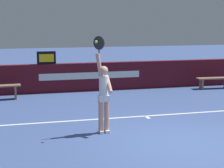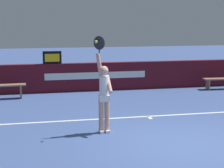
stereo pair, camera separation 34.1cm
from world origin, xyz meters
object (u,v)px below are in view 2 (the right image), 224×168
object	(u,v)px
tennis_ball	(96,42)
courtside_bench_near	(4,88)
speed_display	(52,58)
courtside_bench_far	(221,81)
tennis_player	(104,93)

from	to	relation	value
tennis_ball	courtside_bench_near	xyz separation A→B (m)	(-2.54, 4.92, -1.91)
speed_display	courtside_bench_far	distance (m)	6.89
tennis_player	courtside_bench_far	world-z (taller)	tennis_player
tennis_ball	speed_display	bearing A→B (deg)	97.25
tennis_player	courtside_bench_near	size ratio (longest dim) A/B	1.55
courtside_bench_near	courtside_bench_far	bearing A→B (deg)	0.98
speed_display	courtside_bench_far	world-z (taller)	speed_display
speed_display	tennis_ball	distance (m)	5.98
speed_display	courtside_bench_near	size ratio (longest dim) A/B	0.45
tennis_ball	tennis_player	bearing A→B (deg)	44.90
courtside_bench_near	tennis_player	bearing A→B (deg)	-59.56
tennis_player	courtside_bench_far	distance (m)	7.58
speed_display	courtside_bench_far	size ratio (longest dim) A/B	0.49
speed_display	courtside_bench_far	xyz separation A→B (m)	(6.76, -0.79, -1.02)
tennis_player	tennis_ball	distance (m)	1.33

